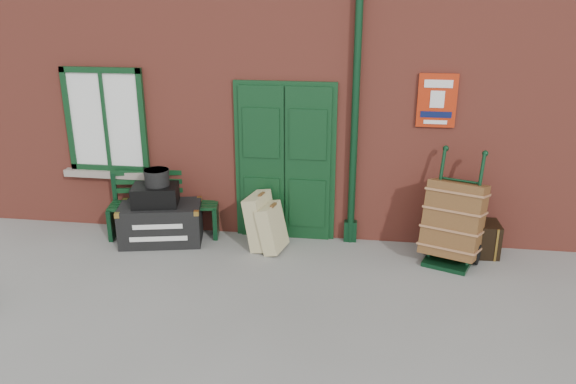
% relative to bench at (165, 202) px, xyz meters
% --- Properties ---
extents(ground, '(80.00, 80.00, 0.00)m').
position_rel_bench_xyz_m(ground, '(2.06, -1.32, -0.48)').
color(ground, gray).
rests_on(ground, ground).
extents(station_building, '(10.30, 4.30, 4.36)m').
position_rel_bench_xyz_m(station_building, '(2.06, 2.17, 1.68)').
color(station_building, '#9C4132').
rests_on(station_building, ground).
extents(bench, '(1.62, 0.76, 0.96)m').
position_rel_bench_xyz_m(bench, '(0.00, 0.00, 0.00)').
color(bench, '#0D3217').
rests_on(bench, ground).
extents(houdini_trunk, '(1.23, 0.85, 0.56)m').
position_rel_bench_xyz_m(houdini_trunk, '(0.04, -0.30, -0.20)').
color(houdini_trunk, black).
rests_on(houdini_trunk, ground).
extents(strongbox, '(0.70, 0.57, 0.28)m').
position_rel_bench_xyz_m(strongbox, '(-0.01, -0.30, 0.22)').
color(strongbox, black).
rests_on(strongbox, houdini_trunk).
extents(hatbox, '(0.40, 0.40, 0.23)m').
position_rel_bench_xyz_m(hatbox, '(0.02, -0.27, 0.47)').
color(hatbox, black).
rests_on(hatbox, strongbox).
extents(suitcase_back, '(0.44, 0.59, 0.77)m').
position_rel_bench_xyz_m(suitcase_back, '(1.48, -0.25, -0.10)').
color(suitcase_back, tan).
rests_on(suitcase_back, ground).
extents(suitcase_front, '(0.43, 0.54, 0.67)m').
position_rel_bench_xyz_m(suitcase_front, '(1.66, -0.35, -0.15)').
color(suitcase_front, tan).
rests_on(suitcase_front, ground).
extents(porter_trolley, '(0.93, 0.96, 1.46)m').
position_rel_bench_xyz_m(porter_trolley, '(4.06, -0.31, 0.08)').
color(porter_trolley, black).
rests_on(porter_trolley, ground).
extents(dark_trunk, '(0.66, 0.45, 0.46)m').
position_rel_bench_xyz_m(dark_trunk, '(4.38, -0.07, -0.25)').
color(dark_trunk, black).
rests_on(dark_trunk, ground).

